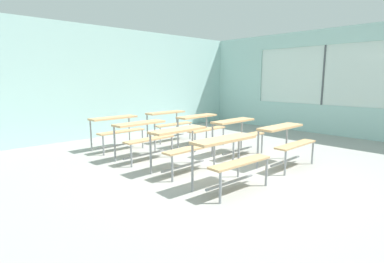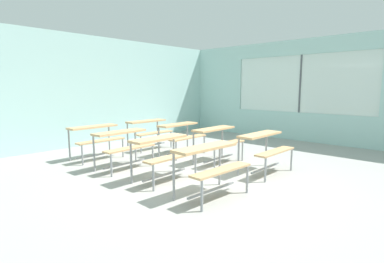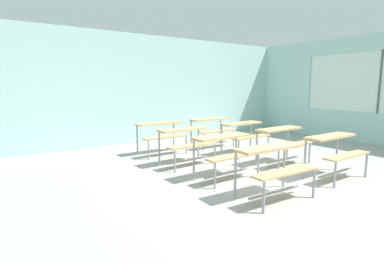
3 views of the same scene
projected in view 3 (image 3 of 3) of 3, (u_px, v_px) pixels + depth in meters
ground at (265, 183)px, 5.07m from camera, size 10.00×9.00×0.05m
wall_back at (145, 89)px, 8.49m from camera, size 10.00×0.12×3.00m
desk_bench_r0c0 at (274, 160)px, 4.22m from camera, size 1.12×0.64×0.74m
desk_bench_r0c1 at (336, 146)px, 5.17m from camera, size 1.10×0.59×0.74m
desk_bench_r1c0 at (226, 147)px, 5.14m from camera, size 1.12×0.62×0.74m
desk_bench_r1c1 at (283, 137)px, 6.09m from camera, size 1.11×0.61×0.74m
desk_bench_r2c0 at (187, 138)px, 6.04m from camera, size 1.13×0.64×0.74m
desk_bench_r2c1 at (245, 131)px, 6.99m from camera, size 1.13×0.64×0.74m
desk_bench_r3c0 at (161, 131)px, 6.99m from camera, size 1.11×0.61×0.74m
desk_bench_r3c1 at (212, 125)px, 7.87m from camera, size 1.10×0.59×0.74m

